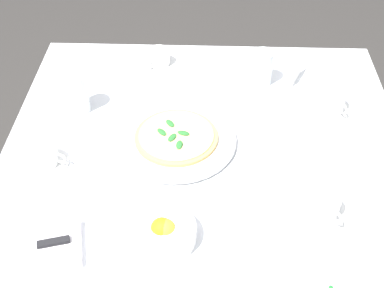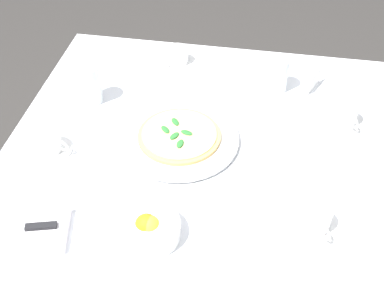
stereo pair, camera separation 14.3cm
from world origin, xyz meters
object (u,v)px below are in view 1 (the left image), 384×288
at_px(coffee_cup_center_back, 160,59).
at_px(pizza_plate, 178,140).
at_px(napkin_folded, 36,250).
at_px(coffee_cup_right_edge, 334,102).
at_px(coffee_cup_near_right, 46,158).
at_px(water_glass_far_left, 263,70).
at_px(water_glass_near_left, 79,95).
at_px(menu_card, 298,72).
at_px(pizza, 178,136).
at_px(dinner_knife, 33,246).
at_px(coffee_cup_back_corner, 326,206).
at_px(citrus_bowl, 166,232).

bearing_deg(coffee_cup_center_back, pizza_plate, 101.94).
bearing_deg(pizza_plate, napkin_folded, 51.57).
distance_m(coffee_cup_right_edge, napkin_folded, 0.96).
bearing_deg(coffee_cup_near_right, coffee_cup_center_back, -118.72).
relative_size(coffee_cup_center_back, water_glass_far_left, 1.11).
height_order(coffee_cup_center_back, water_glass_far_left, water_glass_far_left).
xyz_separation_m(water_glass_near_left, menu_card, (-0.69, -0.18, -0.02)).
bearing_deg(menu_card, pizza_plate, 154.74).
bearing_deg(menu_card, coffee_cup_near_right, 144.25).
height_order(pizza_plate, pizza, pizza).
xyz_separation_m(pizza_plate, dinner_knife, (0.31, 0.39, 0.01)).
height_order(coffee_cup_back_corner, coffee_cup_center_back, coffee_cup_back_corner).
height_order(pizza, napkin_folded, pizza).
distance_m(pizza, citrus_bowl, 0.34).
distance_m(coffee_cup_center_back, water_glass_far_left, 0.36).
height_order(coffee_cup_near_right, water_glass_far_left, water_glass_far_left).
bearing_deg(water_glass_far_left, napkin_folded, 50.62).
distance_m(coffee_cup_near_right, water_glass_near_left, 0.25).
xyz_separation_m(pizza, menu_card, (-0.38, -0.33, 0.01)).
relative_size(coffee_cup_right_edge, dinner_knife, 0.67).
xyz_separation_m(coffee_cup_center_back, napkin_folded, (0.23, 0.79, -0.02)).
height_order(water_glass_far_left, napkin_folded, water_glass_far_left).
height_order(coffee_cup_near_right, coffee_cup_right_edge, coffee_cup_right_edge).
height_order(coffee_cup_center_back, water_glass_near_left, water_glass_near_left).
bearing_deg(coffee_cup_right_edge, dinner_knife, 35.43).
height_order(pizza_plate, dinner_knife, dinner_knife).
xyz_separation_m(coffee_cup_near_right, coffee_cup_center_back, (-0.27, -0.50, 0.00)).
xyz_separation_m(napkin_folded, dinner_knife, (0.00, 0.00, 0.01)).
bearing_deg(citrus_bowl, coffee_cup_center_back, -84.11).
xyz_separation_m(coffee_cup_back_corner, coffee_cup_center_back, (0.47, -0.65, -0.00)).
distance_m(pizza_plate, citrus_bowl, 0.34).
relative_size(water_glass_near_left, citrus_bowl, 0.85).
bearing_deg(citrus_bowl, water_glass_near_left, -58.07).
xyz_separation_m(pizza_plate, citrus_bowl, (0.01, 0.34, 0.01)).
bearing_deg(citrus_bowl, dinner_knife, 9.36).
bearing_deg(pizza, coffee_cup_back_corner, 146.71).
bearing_deg(dinner_knife, napkin_folded, -180.00).
xyz_separation_m(coffee_cup_back_corner, napkin_folded, (0.69, 0.14, -0.02)).
bearing_deg(coffee_cup_center_back, coffee_cup_near_right, 61.28).
xyz_separation_m(coffee_cup_right_edge, napkin_folded, (0.78, 0.56, -0.02)).
distance_m(pizza_plate, dinner_knife, 0.50).
bearing_deg(water_glass_far_left, coffee_cup_center_back, -14.85).
xyz_separation_m(pizza_plate, napkin_folded, (0.31, 0.39, -0.00)).
bearing_deg(coffee_cup_back_corner, coffee_cup_near_right, -11.51).
distance_m(water_glass_far_left, citrus_bowl, 0.70).
xyz_separation_m(napkin_folded, citrus_bowl, (-0.30, -0.05, 0.02)).
bearing_deg(pizza, water_glass_near_left, -24.78).
height_order(coffee_cup_near_right, coffee_cup_center_back, coffee_cup_center_back).
height_order(coffee_cup_center_back, dinner_knife, coffee_cup_center_back).
xyz_separation_m(coffee_cup_center_back, water_glass_far_left, (-0.35, 0.09, 0.02)).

